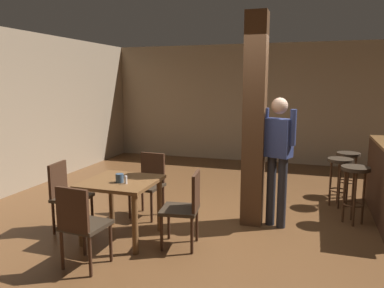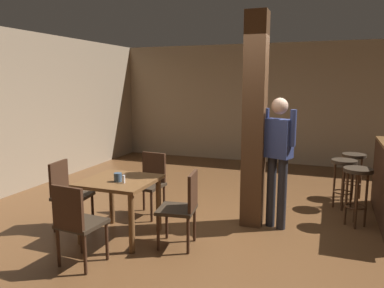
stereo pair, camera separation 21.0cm
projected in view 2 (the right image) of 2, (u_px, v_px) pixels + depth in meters
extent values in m
plane|color=brown|center=(232.00, 232.00, 4.82)|extent=(10.80, 10.80, 0.00)
cube|color=gray|center=(281.00, 104.00, 8.75)|extent=(8.00, 0.10, 2.80)
cube|color=#4C301C|center=(254.00, 122.00, 4.89)|extent=(0.28, 0.28, 2.80)
cube|color=brown|center=(120.00, 181.00, 4.58)|extent=(0.84, 0.84, 0.04)
cylinder|color=brown|center=(159.00, 204.00, 4.85)|extent=(0.07, 0.07, 0.70)
cylinder|color=brown|center=(112.00, 198.00, 5.09)|extent=(0.07, 0.07, 0.70)
cylinder|color=brown|center=(132.00, 223.00, 4.20)|extent=(0.07, 0.07, 0.70)
cylinder|color=brown|center=(79.00, 216.00, 4.44)|extent=(0.07, 0.07, 0.70)
cube|color=#2D2319|center=(73.00, 196.00, 4.86)|extent=(0.46, 0.46, 0.04)
cube|color=#382114|center=(59.00, 178.00, 4.87)|extent=(0.07, 0.38, 0.45)
cylinder|color=#382114|center=(93.00, 209.00, 5.02)|extent=(0.04, 0.04, 0.43)
cylinder|color=#382114|center=(78.00, 219.00, 4.69)|extent=(0.04, 0.04, 0.43)
cylinder|color=#382114|center=(70.00, 207.00, 5.11)|extent=(0.04, 0.04, 0.43)
cylinder|color=#382114|center=(54.00, 216.00, 4.78)|extent=(0.04, 0.04, 0.43)
cube|color=#2D2319|center=(147.00, 186.00, 5.35)|extent=(0.46, 0.46, 0.04)
cube|color=#382114|center=(154.00, 168.00, 5.48)|extent=(0.38, 0.07, 0.45)
cylinder|color=#382114|center=(152.00, 206.00, 5.15)|extent=(0.04, 0.04, 0.43)
cylinder|color=#382114|center=(130.00, 203.00, 5.30)|extent=(0.04, 0.04, 0.43)
cylinder|color=#382114|center=(164.00, 199.00, 5.46)|extent=(0.04, 0.04, 0.43)
cylinder|color=#382114|center=(144.00, 196.00, 5.61)|extent=(0.04, 0.04, 0.43)
cube|color=#2D2319|center=(177.00, 209.00, 4.36)|extent=(0.47, 0.47, 0.04)
cube|color=#382114|center=(193.00, 192.00, 4.28)|extent=(0.09, 0.38, 0.45)
cylinder|color=#382114|center=(158.00, 232.00, 4.26)|extent=(0.04, 0.04, 0.43)
cylinder|color=#382114|center=(167.00, 221.00, 4.60)|extent=(0.04, 0.04, 0.43)
cylinder|color=#382114|center=(188.00, 235.00, 4.19)|extent=(0.04, 0.04, 0.43)
cylinder|color=#382114|center=(194.00, 223.00, 4.53)|extent=(0.04, 0.04, 0.43)
cube|color=#2D2319|center=(82.00, 223.00, 3.93)|extent=(0.45, 0.45, 0.04)
cube|color=#382114|center=(68.00, 209.00, 3.72)|extent=(0.38, 0.07, 0.45)
cylinder|color=#382114|center=(81.00, 235.00, 4.19)|extent=(0.04, 0.04, 0.43)
cylinder|color=#382114|center=(107.00, 240.00, 4.05)|extent=(0.04, 0.04, 0.43)
cylinder|color=#382114|center=(58.00, 247.00, 3.88)|extent=(0.04, 0.04, 0.43)
cylinder|color=#382114|center=(85.00, 254.00, 3.73)|extent=(0.04, 0.04, 0.43)
cylinder|color=#33475B|center=(118.00, 177.00, 4.47)|extent=(0.10, 0.10, 0.11)
cylinder|color=silver|center=(124.00, 179.00, 4.41)|extent=(0.03, 0.03, 0.09)
cube|color=navy|center=(279.00, 138.00, 4.80)|extent=(0.39, 0.31, 0.50)
sphere|color=tan|center=(280.00, 106.00, 4.74)|extent=(0.27, 0.27, 0.21)
cylinder|color=#232328|center=(282.00, 194.00, 4.87)|extent=(0.16, 0.16, 0.95)
cylinder|color=#232328|center=(271.00, 192.00, 4.98)|extent=(0.16, 0.16, 0.95)
cylinder|color=navy|center=(293.00, 128.00, 4.65)|extent=(0.10, 0.10, 0.46)
cylinder|color=navy|center=(266.00, 126.00, 4.91)|extent=(0.10, 0.10, 0.46)
cylinder|color=#2D2319|center=(358.00, 170.00, 4.93)|extent=(0.37, 0.37, 0.05)
torus|color=#422816|center=(356.00, 206.00, 5.01)|extent=(0.26, 0.26, 0.02)
cylinder|color=#422816|center=(356.00, 196.00, 5.10)|extent=(0.03, 0.03, 0.74)
cylinder|color=#422816|center=(357.00, 202.00, 4.88)|extent=(0.03, 0.03, 0.74)
cylinder|color=#422816|center=(366.00, 200.00, 4.95)|extent=(0.03, 0.03, 0.74)
cylinder|color=#422816|center=(346.00, 198.00, 5.03)|extent=(0.03, 0.03, 0.74)
cylinder|color=#2D2319|center=(344.00, 161.00, 5.63)|extent=(0.38, 0.38, 0.05)
torus|color=#422816|center=(342.00, 192.00, 5.71)|extent=(0.26, 0.26, 0.02)
cylinder|color=#422816|center=(343.00, 184.00, 5.80)|extent=(0.03, 0.03, 0.71)
cylinder|color=#422816|center=(343.00, 188.00, 5.58)|extent=(0.03, 0.03, 0.71)
cylinder|color=#422816|center=(351.00, 187.00, 5.65)|extent=(0.03, 0.03, 0.71)
cylinder|color=#422816|center=(334.00, 185.00, 5.73)|extent=(0.03, 0.03, 0.71)
cylinder|color=#2D2319|center=(354.00, 156.00, 6.13)|extent=(0.38, 0.38, 0.05)
torus|color=#4C301C|center=(352.00, 183.00, 6.21)|extent=(0.26, 0.26, 0.02)
cylinder|color=#4C301C|center=(352.00, 176.00, 6.31)|extent=(0.03, 0.03, 0.70)
cylinder|color=#4C301C|center=(353.00, 179.00, 6.08)|extent=(0.03, 0.03, 0.70)
cylinder|color=#4C301C|center=(361.00, 178.00, 6.15)|extent=(0.03, 0.03, 0.70)
cylinder|color=#4C301C|center=(345.00, 177.00, 6.24)|extent=(0.03, 0.03, 0.70)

